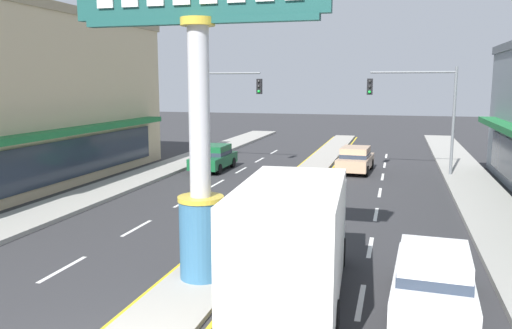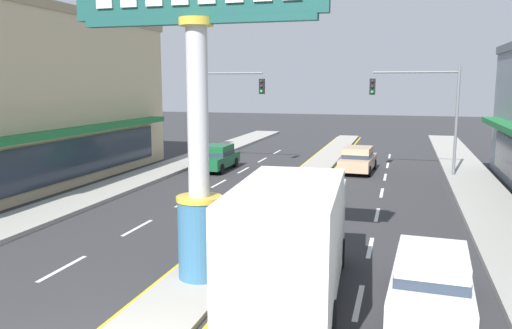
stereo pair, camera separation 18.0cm
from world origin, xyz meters
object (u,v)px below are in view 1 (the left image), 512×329
Objects in this scene: district_sign at (199,118)px; traffic_light_left_side at (216,100)px; box_truck_near_right_lane at (296,236)px; sedan_far_right_lane at (214,157)px; storefront_left at (1,97)px; traffic_light_right_side at (421,102)px; sedan_mid_left_lane at (355,159)px; sedan_near_left_lane at (433,279)px.

district_sign reaches higher than traffic_light_left_side.
box_truck_near_right_lane is 19.76m from sedan_far_right_lane.
traffic_light_right_side is (20.73, 8.59, -0.33)m from storefront_left.
sedan_mid_left_lane is (8.74, 0.21, -3.46)m from traffic_light_left_side.
sedan_mid_left_lane is at bearing 90.30° from box_truck_near_right_lane.
storefront_left is 3.55× the size of traffic_light_left_side.
sedan_far_right_lane and sedan_mid_left_lane have the same top height.
traffic_light_right_side is at bearing 79.51° from box_truck_near_right_lane.
traffic_light_left_side is 22.50m from sedan_near_left_lane.
storefront_left is 20.26m from box_truck_near_right_lane.
box_truck_near_right_lane reaches higher than sedan_mid_left_lane.
sedan_far_right_lane is at bearing 124.08° from sedan_near_left_lane.
box_truck_near_right_lane is 1.63× the size of sedan_far_right_lane.
traffic_light_left_side is at bearing 178.78° from traffic_light_right_side.
storefront_left is 19.76m from sedan_mid_left_lane.
district_sign reaches higher than sedan_near_left_lane.
district_sign is at bearing -97.86° from sedan_mid_left_lane.
traffic_light_right_side is at bearing 5.00° from sedan_far_right_lane.
sedan_mid_left_lane is (-3.59, 0.48, -3.46)m from traffic_light_right_side.
sedan_mid_left_lane is (8.46, 1.53, 0.00)m from sedan_far_right_lane.
district_sign is 19.18m from sedan_mid_left_lane.
box_truck_near_right_lane reaches higher than sedan_near_left_lane.
sedan_far_right_lane is 0.98× the size of sedan_mid_left_lane.
traffic_light_right_side is 1.44× the size of sedan_far_right_lane.
district_sign is at bearing -33.36° from storefront_left.
traffic_light_left_side is 1.41× the size of sedan_mid_left_lane.
storefront_left reaches higher than sedan_near_left_lane.
sedan_mid_left_lane is at bearing 1.40° from traffic_light_left_side.
traffic_light_left_side reaches higher than sedan_near_left_lane.
traffic_light_right_side is (12.33, -0.26, 0.00)m from traffic_light_left_side.
traffic_light_left_side is 1.00× the size of traffic_light_right_side.
traffic_light_left_side is at bearing 114.84° from box_truck_near_right_lane.
box_truck_near_right_lane is at bearing -65.16° from traffic_light_left_side.
storefront_left is at bearing -133.49° from traffic_light_left_side.
storefront_left is 23.00m from sedan_near_left_lane.
sedan_near_left_lane is (11.76, -17.38, 0.00)m from sedan_far_right_lane.
box_truck_near_right_lane is (17.24, -10.24, -2.88)m from storefront_left.
box_truck_near_right_lane is 1.60× the size of sedan_near_left_lane.
district_sign is 1.33× the size of traffic_light_left_side.
sedan_near_left_lane is 1.00× the size of sedan_mid_left_lane.
box_truck_near_right_lane is at bearing -100.49° from traffic_light_right_side.
traffic_light_left_side is at bearing 102.22° from sedan_far_right_lane.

